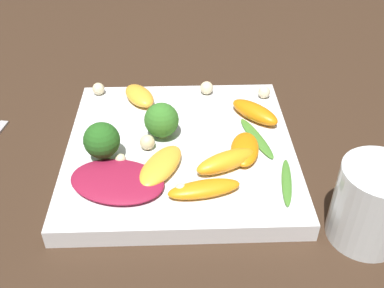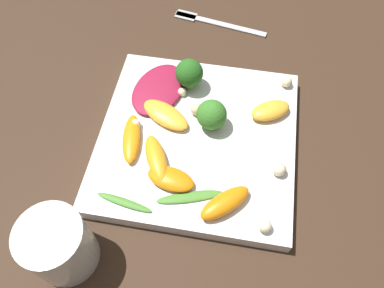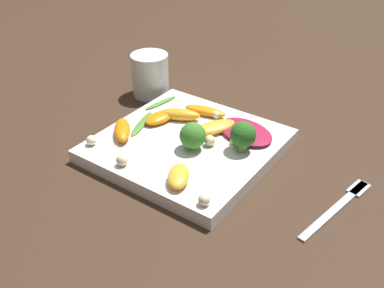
% 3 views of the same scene
% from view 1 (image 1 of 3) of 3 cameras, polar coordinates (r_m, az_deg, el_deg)
% --- Properties ---
extents(ground_plane, '(2.40, 2.40, 0.00)m').
position_cam_1_polar(ground_plane, '(0.55, -0.98, -1.77)').
color(ground_plane, '#382619').
extents(plate, '(0.27, 0.27, 0.02)m').
position_cam_1_polar(plate, '(0.54, -1.00, -0.88)').
color(plate, white).
rests_on(plate, ground_plane).
extents(drinking_glass, '(0.07, 0.07, 0.09)m').
position_cam_1_polar(drinking_glass, '(0.47, 22.43, -7.06)').
color(drinking_glass, white).
rests_on(drinking_glass, ground_plane).
extents(radicchio_leaf_0, '(0.12, 0.10, 0.01)m').
position_cam_1_polar(radicchio_leaf_0, '(0.49, -8.93, -4.65)').
color(radicchio_leaf_0, maroon).
rests_on(radicchio_leaf_0, plate).
extents(orange_segment_0, '(0.08, 0.05, 0.02)m').
position_cam_1_polar(orange_segment_0, '(0.50, 4.87, -2.18)').
color(orange_segment_0, orange).
rests_on(orange_segment_0, plate).
extents(orange_segment_1, '(0.06, 0.08, 0.02)m').
position_cam_1_polar(orange_segment_1, '(0.49, -3.47, -2.79)').
color(orange_segment_1, '#FCAD33').
rests_on(orange_segment_1, plate).
extents(orange_segment_2, '(0.04, 0.07, 0.01)m').
position_cam_1_polar(orange_segment_2, '(0.52, 7.23, -0.62)').
color(orange_segment_2, orange).
rests_on(orange_segment_2, plate).
extents(orange_segment_3, '(0.08, 0.04, 0.01)m').
position_cam_1_polar(orange_segment_3, '(0.47, 2.13, -5.70)').
color(orange_segment_3, orange).
rests_on(orange_segment_3, plate).
extents(orange_segment_4, '(0.06, 0.07, 0.02)m').
position_cam_1_polar(orange_segment_4, '(0.61, -6.25, 6.14)').
color(orange_segment_4, '#FCAD33').
rests_on(orange_segment_4, plate).
extents(orange_segment_5, '(0.07, 0.07, 0.02)m').
position_cam_1_polar(orange_segment_5, '(0.58, 8.44, 4.04)').
color(orange_segment_5, orange).
rests_on(orange_segment_5, plate).
extents(broccoli_floret_0, '(0.04, 0.04, 0.05)m').
position_cam_1_polar(broccoli_floret_0, '(0.51, -10.85, 0.40)').
color(broccoli_floret_0, '#84AD5B').
rests_on(broccoli_floret_0, plate).
extents(broccoli_floret_1, '(0.04, 0.04, 0.04)m').
position_cam_1_polar(broccoli_floret_1, '(0.54, -3.39, 3.04)').
color(broccoli_floret_1, '#84AD5B').
rests_on(broccoli_floret_1, plate).
extents(arugula_sprig_0, '(0.04, 0.08, 0.00)m').
position_cam_1_polar(arugula_sprig_0, '(0.55, 8.68, 0.79)').
color(arugula_sprig_0, '#47842D').
rests_on(arugula_sprig_0, plate).
extents(arugula_sprig_1, '(0.02, 0.08, 0.00)m').
position_cam_1_polar(arugula_sprig_1, '(0.49, 12.47, -4.69)').
color(arugula_sprig_1, '#47842D').
rests_on(arugula_sprig_1, plate).
extents(macadamia_nut_0, '(0.02, 0.02, 0.02)m').
position_cam_1_polar(macadamia_nut_0, '(0.53, -5.19, 0.24)').
color(macadamia_nut_0, beige).
rests_on(macadamia_nut_0, plate).
extents(macadamia_nut_1, '(0.02, 0.02, 0.02)m').
position_cam_1_polar(macadamia_nut_1, '(0.64, -11.38, 6.90)').
color(macadamia_nut_1, beige).
rests_on(macadamia_nut_1, plate).
extents(macadamia_nut_2, '(0.01, 0.01, 0.01)m').
position_cam_1_polar(macadamia_nut_2, '(0.51, -8.55, -1.90)').
color(macadamia_nut_2, beige).
rests_on(macadamia_nut_2, plate).
extents(macadamia_nut_3, '(0.02, 0.02, 0.02)m').
position_cam_1_polar(macadamia_nut_3, '(0.63, 9.58, 6.50)').
color(macadamia_nut_3, beige).
rests_on(macadamia_nut_3, plate).
extents(macadamia_nut_4, '(0.02, 0.02, 0.02)m').
position_cam_1_polar(macadamia_nut_4, '(0.63, 2.31, 7.15)').
color(macadamia_nut_4, beige).
rests_on(macadamia_nut_4, plate).
extents(macadamia_nut_5, '(0.01, 0.01, 0.01)m').
position_cam_1_polar(macadamia_nut_5, '(0.47, -1.19, -5.84)').
color(macadamia_nut_5, beige).
rests_on(macadamia_nut_5, plate).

